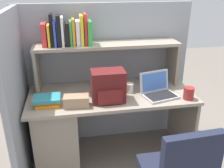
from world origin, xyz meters
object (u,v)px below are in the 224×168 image
Objects in this scene: computer_mouse at (76,97)px; tissue_box at (76,101)px; laptop at (158,90)px; backpack at (108,86)px; paper_cup at (130,88)px; snack_canister at (189,93)px.

tissue_box is at bearing -108.94° from computer_mouse.
laptop is 1.20× the size of backpack.
paper_cup is at bearing 25.84° from tissue_box.
computer_mouse is 0.47× the size of tissue_box.
laptop reaches higher than snack_canister.
backpack reaches higher than snack_canister.
laptop is at bearing 153.95° from snack_canister.
snack_canister is at bearing -26.05° from laptop.
computer_mouse is 0.54m from paper_cup.
paper_cup is at bearing 153.83° from snack_canister.
laptop is 3.13× the size of snack_canister.
laptop is 0.28m from paper_cup.
tissue_box is at bearing -173.57° from laptop.
backpack is at bearing 17.13° from tissue_box.
backpack reaches higher than laptop.
tissue_box is 1.91× the size of snack_canister.
backpack is 2.61× the size of snack_canister.
laptop is 3.46× the size of computer_mouse.
laptop is at bearing 10.61° from tissue_box.
snack_canister is at bearing -26.17° from paper_cup.
snack_canister is (0.25, -0.12, 0.01)m from laptop.
snack_canister is (1.03, -0.19, 0.04)m from computer_mouse.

